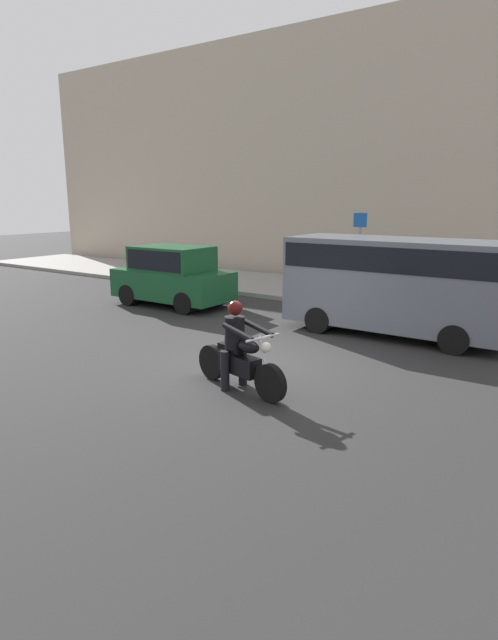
{
  "coord_description": "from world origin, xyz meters",
  "views": [
    {
      "loc": [
        5.46,
        -8.21,
        3.16
      ],
      "look_at": [
        0.48,
        -0.98,
        1.12
      ],
      "focal_mm": 29.18,
      "sensor_mm": 36.0,
      "label": 1
    }
  ],
  "objects_px": {
    "motorcycle_with_rider_black_leather": "(239,354)",
    "parked_van_slate_gray": "(397,280)",
    "street_sign_post": "(359,245)",
    "parked_hatchback_forest_green": "(172,275)"
  },
  "relations": [
    {
      "from": "motorcycle_with_rider_black_leather",
      "to": "street_sign_post",
      "type": "height_order",
      "value": "street_sign_post"
    },
    {
      "from": "parked_van_slate_gray",
      "to": "street_sign_post",
      "type": "relative_size",
      "value": 1.93
    },
    {
      "from": "parked_van_slate_gray",
      "to": "parked_hatchback_forest_green",
      "type": "distance_m",
      "value": 6.79
    },
    {
      "from": "parked_van_slate_gray",
      "to": "motorcycle_with_rider_black_leather",
      "type": "bearing_deg",
      "value": -100.05
    },
    {
      "from": "parked_van_slate_gray",
      "to": "street_sign_post",
      "type": "bearing_deg",
      "value": 123.9
    },
    {
      "from": "motorcycle_with_rider_black_leather",
      "to": "parked_van_slate_gray",
      "type": "distance_m",
      "value": 5.22
    },
    {
      "from": "motorcycle_with_rider_black_leather",
      "to": "parked_van_slate_gray",
      "type": "bearing_deg",
      "value": 79.95
    },
    {
      "from": "motorcycle_with_rider_black_leather",
      "to": "parked_hatchback_forest_green",
      "type": "bearing_deg",
      "value": 141.16
    },
    {
      "from": "street_sign_post",
      "to": "motorcycle_with_rider_black_leather",
      "type": "bearing_deg",
      "value": -79.31
    },
    {
      "from": "motorcycle_with_rider_black_leather",
      "to": "street_sign_post",
      "type": "bearing_deg",
      "value": 100.69
    }
  ]
}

